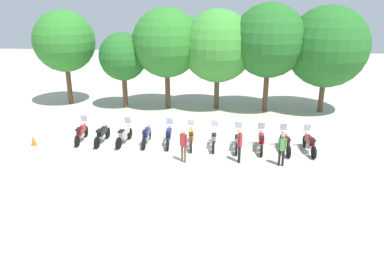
% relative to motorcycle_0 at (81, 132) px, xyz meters
% --- Properties ---
extents(ground_plane, '(80.00, 80.00, 0.00)m').
position_rel_motorcycle_0_xyz_m(ground_plane, '(6.22, -0.21, -0.52)').
color(ground_plane, '#BCB7A8').
extents(motorcycle_0, '(0.62, 2.19, 1.37)m').
position_rel_motorcycle_0_xyz_m(motorcycle_0, '(0.00, 0.00, 0.00)').
color(motorcycle_0, black).
rests_on(motorcycle_0, ground_plane).
extents(motorcycle_1, '(0.62, 2.19, 0.99)m').
position_rel_motorcycle_0_xyz_m(motorcycle_1, '(1.25, -0.13, -0.01)').
color(motorcycle_1, black).
rests_on(motorcycle_1, ground_plane).
extents(motorcycle_2, '(0.65, 2.19, 1.37)m').
position_rel_motorcycle_0_xyz_m(motorcycle_2, '(2.49, -0.10, 0.00)').
color(motorcycle_2, black).
rests_on(motorcycle_2, ground_plane).
extents(motorcycle_3, '(0.62, 2.19, 0.99)m').
position_rel_motorcycle_0_xyz_m(motorcycle_3, '(3.73, -0.03, -0.01)').
color(motorcycle_3, black).
rests_on(motorcycle_3, ground_plane).
extents(motorcycle_4, '(0.62, 2.19, 1.37)m').
position_rel_motorcycle_0_xyz_m(motorcycle_4, '(4.97, -0.01, 0.00)').
color(motorcycle_4, black).
rests_on(motorcycle_4, ground_plane).
extents(motorcycle_5, '(0.62, 2.19, 1.37)m').
position_rel_motorcycle_0_xyz_m(motorcycle_5, '(6.21, -0.14, 0.00)').
color(motorcycle_5, black).
rests_on(motorcycle_5, ground_plane).
extents(motorcycle_6, '(0.62, 2.19, 1.37)m').
position_rel_motorcycle_0_xyz_m(motorcycle_6, '(7.46, -0.13, 0.00)').
color(motorcycle_6, black).
rests_on(motorcycle_6, ground_plane).
extents(motorcycle_7, '(0.62, 2.19, 1.37)m').
position_rel_motorcycle_0_xyz_m(motorcycle_7, '(8.71, -0.28, 0.00)').
color(motorcycle_7, black).
rests_on(motorcycle_7, ground_plane).
extents(motorcycle_8, '(0.62, 2.19, 1.37)m').
position_rel_motorcycle_0_xyz_m(motorcycle_8, '(9.95, -0.31, 0.00)').
color(motorcycle_8, black).
rests_on(motorcycle_8, ground_plane).
extents(motorcycle_9, '(0.62, 2.19, 1.37)m').
position_rel_motorcycle_0_xyz_m(motorcycle_9, '(11.19, -0.37, 0.00)').
color(motorcycle_9, black).
rests_on(motorcycle_9, ground_plane).
extents(motorcycle_10, '(0.62, 2.19, 1.37)m').
position_rel_motorcycle_0_xyz_m(motorcycle_10, '(12.43, -0.35, 0.00)').
color(motorcycle_10, black).
rests_on(motorcycle_10, ground_plane).
extents(person_0, '(0.40, 0.30, 1.71)m').
position_rel_motorcycle_0_xyz_m(person_0, '(6.06, -2.25, 0.49)').
color(person_0, brown).
rests_on(person_0, ground_plane).
extents(person_1, '(0.40, 0.23, 1.66)m').
position_rel_motorcycle_0_xyz_m(person_1, '(10.76, -2.20, 0.45)').
color(person_1, black).
rests_on(person_1, ground_plane).
extents(person_2, '(0.25, 0.41, 1.73)m').
position_rel_motorcycle_0_xyz_m(person_2, '(8.77, -1.99, 0.50)').
color(person_2, black).
rests_on(person_2, ground_plane).
extents(tree_0, '(4.46, 4.46, 6.96)m').
position_rel_motorcycle_0_xyz_m(tree_0, '(-3.91, 7.63, 4.20)').
color(tree_0, brown).
rests_on(tree_0, ground_plane).
extents(tree_1, '(3.40, 3.40, 5.46)m').
position_rel_motorcycle_0_xyz_m(tree_1, '(0.57, 7.07, 3.22)').
color(tree_1, brown).
rests_on(tree_1, ground_plane).
extents(tree_2, '(4.86, 4.86, 7.16)m').
position_rel_motorcycle_0_xyz_m(tree_2, '(3.71, 7.32, 4.20)').
color(tree_2, brown).
rests_on(tree_2, ground_plane).
extents(tree_3, '(5.07, 5.07, 7.06)m').
position_rel_motorcycle_0_xyz_m(tree_3, '(7.29, 7.51, 3.99)').
color(tree_3, brown).
rests_on(tree_3, ground_plane).
extents(tree_4, '(5.01, 5.01, 7.47)m').
position_rel_motorcycle_0_xyz_m(tree_4, '(10.78, 7.17, 4.43)').
color(tree_4, brown).
rests_on(tree_4, ground_plane).
extents(tree_5, '(5.48, 5.48, 7.31)m').
position_rel_motorcycle_0_xyz_m(tree_5, '(14.71, 7.38, 4.05)').
color(tree_5, brown).
rests_on(tree_5, ground_plane).
extents(traffic_cone, '(0.32, 0.32, 0.55)m').
position_rel_motorcycle_0_xyz_m(traffic_cone, '(-2.39, -0.89, -0.24)').
color(traffic_cone, orange).
rests_on(traffic_cone, ground_plane).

